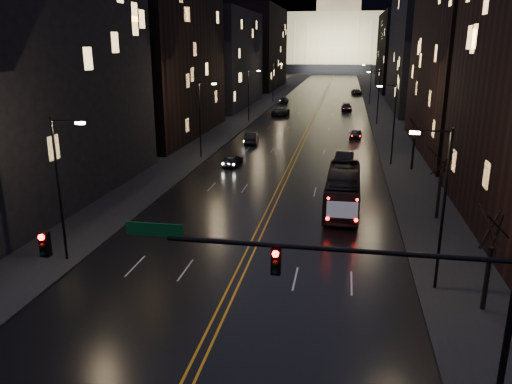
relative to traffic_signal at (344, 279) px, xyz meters
The scene contains 33 objects.
ground 7.81m from the traffic_signal, behind, with size 900.00×900.00×0.00m, color black.
road 130.24m from the traffic_signal, 92.60° to the left, with size 20.00×320.00×0.02m, color black.
sidewalk_left 131.62m from the traffic_signal, 98.71° to the left, with size 8.00×320.00×0.16m, color black.
sidewalk_right 130.35m from the traffic_signal, 86.44° to the left, with size 8.00×320.00×0.16m, color black.
center_line 130.24m from the traffic_signal, 92.60° to the left, with size 0.62×320.00×0.01m, color orange.
building_left_near 35.26m from the traffic_signal, 140.72° to the left, with size 12.00×28.00×22.00m, color black.
building_left_mid 60.99m from the traffic_signal, 116.48° to the left, with size 12.00×30.00×28.00m, color black.
building_left_far 95.98m from the traffic_signal, 106.30° to the left, with size 12.00×34.00×20.00m, color black.
building_left_dist 142.73m from the traffic_signal, 100.88° to the left, with size 12.00×40.00×24.00m, color black.
building_right_mid 93.57m from the traffic_signal, 80.68° to the left, with size 12.00×34.00×26.00m, color black.
building_right_dist 140.94m from the traffic_signal, 83.85° to the left, with size 12.00×40.00×22.00m, color black.
capitol 250.36m from the traffic_signal, 91.35° to the left, with size 90.00×50.00×58.50m.
traffic_signal is the anchor object (origin of this frame).
streetlamp_right_near 11.14m from the traffic_signal, 63.88° to the left, with size 2.13×0.25×9.00m.
streetlamp_left_near 19.48m from the traffic_signal, 149.10° to the left, with size 2.13×0.25×9.00m.
streetlamp_right_mid 40.30m from the traffic_signal, 83.01° to the left, with size 2.13×0.25×9.00m.
streetlamp_left_mid 43.36m from the traffic_signal, 112.68° to the left, with size 2.13×0.25×9.00m.
streetlamp_right_far 70.18m from the traffic_signal, 85.99° to the left, with size 2.13×0.25×9.00m.
streetlamp_left_far 71.97m from the traffic_signal, 103.43° to the left, with size 2.13×0.25×9.00m.
streetlamp_right_dist 100.12m from the traffic_signal, 87.19° to the left, with size 2.13×0.25×9.00m.
streetlamp_left_dist 101.39m from the traffic_signal, 99.49° to the left, with size 2.13×0.25×9.00m.
tree_right_near 10.71m from the traffic_signal, 48.45° to the left, with size 2.40×2.40×6.65m.
tree_right_mid 23.13m from the traffic_signal, 72.13° to the left, with size 2.40×2.40×6.65m.
tree_right_far 38.67m from the traffic_signal, 79.43° to the left, with size 2.40×2.40×6.65m.
bus 24.00m from the traffic_signal, 90.25° to the left, with size 2.63×11.23×3.13m, color black.
oncoming_car_a 38.96m from the traffic_signal, 108.53° to the left, with size 1.61×4.00×1.36m, color black.
oncoming_car_b 51.75m from the traffic_signal, 104.24° to the left, with size 1.64×4.71×1.55m, color black.
oncoming_car_c 79.88m from the traffic_signal, 98.89° to the left, with size 2.72×5.89×1.64m, color black.
oncoming_car_d 101.41m from the traffic_signal, 98.14° to the left, with size 1.93×4.74×1.38m, color black.
receding_car_a 39.04m from the traffic_signal, 90.22° to the left, with size 1.70×4.87×1.60m, color black.
receding_car_b 56.42m from the traffic_signal, 88.54° to the left, with size 1.62×4.02×1.37m, color black.
receding_car_c 87.61m from the traffic_signal, 89.98° to the left, with size 2.09×5.13×1.49m, color black.
receding_car_d 124.17m from the traffic_signal, 88.80° to the left, with size 2.44×5.29×1.47m, color black.
Camera 1 is at (5.65, -16.17, 12.98)m, focal length 35.00 mm.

